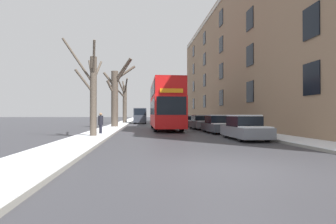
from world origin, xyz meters
name	(u,v)px	position (x,y,z in m)	size (l,w,h in m)	color
ground_plane	(236,168)	(0.00, 0.00, 0.00)	(320.00, 320.00, 0.00)	#38383D
sidewalk_left	(128,121)	(-5.64, 53.00, 0.08)	(2.22, 130.00, 0.16)	gray
sidewalk_right	(177,121)	(5.64, 53.00, 0.08)	(2.22, 130.00, 0.16)	gray
terrace_facade_right	(258,61)	(11.24, 22.86, 7.80)	(9.10, 46.33, 15.60)	#8C7056
bare_tree_left_0	(92,90)	(-5.60, 9.77, 2.98)	(2.33, 3.90, 6.26)	#4C4238
bare_tree_left_1	(116,95)	(-5.39, 22.35, 3.68)	(3.64, 2.42, 7.54)	#4C4238
bare_tree_left_2	(124,102)	(-5.32, 36.12, 3.58)	(2.27, 3.92, 7.13)	#4C4238
double_decker_bus	(165,103)	(-0.25, 18.43, 2.56)	(2.59, 10.70, 4.53)	red
parked_car_0	(245,128)	(3.46, 7.88, 0.66)	(1.73, 4.02, 1.45)	slate
parked_car_1	(217,125)	(3.46, 13.47, 0.66)	(1.70, 4.23, 1.45)	#474C56
parked_car_2	(201,123)	(3.46, 19.13, 0.66)	(1.83, 4.37, 1.43)	slate
parked_car_3	(190,121)	(3.46, 25.36, 0.64)	(1.77, 4.44, 1.37)	black
oncoming_van	(140,115)	(-2.80, 37.32, 1.35)	(2.04, 5.73, 2.51)	#333842
pedestrian_left_sidewalk	(101,123)	(-5.38, 11.71, 0.87)	(0.35, 0.35, 1.59)	black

